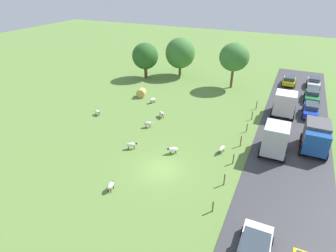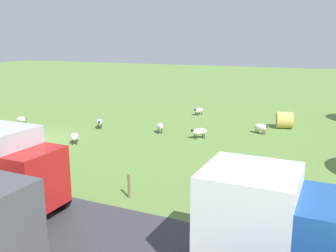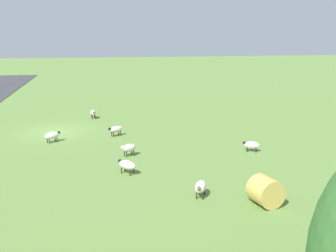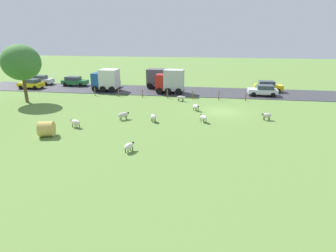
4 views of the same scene
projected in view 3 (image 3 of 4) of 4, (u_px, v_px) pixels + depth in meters
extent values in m
plane|color=olive|center=(56.00, 132.00, 32.23)|extent=(160.00, 160.00, 0.00)
ellipsoid|color=silver|center=(52.00, 135.00, 29.20)|extent=(1.18, 1.04, 0.51)
ellipsoid|color=black|center=(59.00, 133.00, 29.52)|extent=(0.32, 0.30, 0.20)
cylinder|color=#2D2823|center=(55.00, 139.00, 29.58)|extent=(0.07, 0.07, 0.31)
cylinder|color=#2D2823|center=(57.00, 140.00, 29.38)|extent=(0.07, 0.07, 0.31)
cylinder|color=#2D2823|center=(47.00, 141.00, 29.18)|extent=(0.07, 0.07, 0.31)
cylinder|color=#2D2823|center=(49.00, 141.00, 28.98)|extent=(0.07, 0.07, 0.31)
ellipsoid|color=beige|center=(93.00, 113.00, 36.80)|extent=(0.60, 1.00, 0.46)
ellipsoid|color=brown|center=(94.00, 113.00, 36.36)|extent=(0.22, 0.28, 0.20)
cylinder|color=#2D2823|center=(95.00, 117.00, 36.67)|extent=(0.07, 0.07, 0.34)
cylinder|color=#2D2823|center=(92.00, 117.00, 36.60)|extent=(0.07, 0.07, 0.34)
cylinder|color=#2D2823|center=(94.00, 116.00, 37.15)|extent=(0.07, 0.07, 0.34)
cylinder|color=#2D2823|center=(92.00, 116.00, 37.08)|extent=(0.07, 0.07, 0.34)
ellipsoid|color=beige|center=(127.00, 165.00, 22.92)|extent=(1.16, 1.19, 0.50)
ellipsoid|color=black|center=(120.00, 161.00, 23.22)|extent=(0.31, 0.31, 0.20)
cylinder|color=#2D2823|center=(121.00, 171.00, 23.08)|extent=(0.07, 0.07, 0.33)
cylinder|color=#2D2823|center=(125.00, 169.00, 23.30)|extent=(0.07, 0.07, 0.33)
cylinder|color=#2D2823|center=(130.00, 173.00, 22.70)|extent=(0.07, 0.07, 0.33)
cylinder|color=#2D2823|center=(134.00, 172.00, 22.91)|extent=(0.07, 0.07, 0.33)
ellipsoid|color=silver|center=(116.00, 129.00, 30.85)|extent=(1.17, 0.95, 0.44)
ellipsoid|color=black|center=(110.00, 129.00, 30.50)|extent=(0.32, 0.29, 0.20)
cylinder|color=#2D2823|center=(114.00, 135.00, 30.65)|extent=(0.07, 0.07, 0.36)
cylinder|color=#2D2823|center=(112.00, 134.00, 30.83)|extent=(0.07, 0.07, 0.36)
cylinder|color=#2D2823|center=(121.00, 133.00, 31.03)|extent=(0.07, 0.07, 0.36)
cylinder|color=#2D2823|center=(119.00, 133.00, 31.21)|extent=(0.07, 0.07, 0.36)
ellipsoid|color=silver|center=(252.00, 145.00, 27.01)|extent=(1.08, 0.81, 0.46)
ellipsoid|color=black|center=(245.00, 143.00, 27.11)|extent=(0.31, 0.27, 0.20)
cylinder|color=#2D2823|center=(247.00, 150.00, 27.04)|extent=(0.07, 0.07, 0.28)
cylinder|color=#2D2823|center=(247.00, 149.00, 27.27)|extent=(0.07, 0.07, 0.28)
cylinder|color=#2D2823|center=(256.00, 150.00, 26.90)|extent=(0.07, 0.07, 0.28)
cylinder|color=#2D2823|center=(256.00, 149.00, 27.13)|extent=(0.07, 0.07, 0.28)
ellipsoid|color=silver|center=(201.00, 187.00, 19.83)|extent=(0.89, 1.22, 0.52)
ellipsoid|color=brown|center=(199.00, 188.00, 19.31)|extent=(0.26, 0.31, 0.20)
cylinder|color=#2D2823|center=(203.00, 196.00, 19.59)|extent=(0.07, 0.07, 0.31)
cylinder|color=#2D2823|center=(196.00, 196.00, 19.66)|extent=(0.07, 0.07, 0.31)
cylinder|color=#2D2823|center=(204.00, 192.00, 20.17)|extent=(0.07, 0.07, 0.31)
cylinder|color=#2D2823|center=(199.00, 191.00, 20.23)|extent=(0.07, 0.07, 0.31)
ellipsoid|color=beige|center=(129.00, 148.00, 26.10)|extent=(1.07, 0.86, 0.49)
ellipsoid|color=silver|center=(123.00, 147.00, 25.83)|extent=(0.31, 0.28, 0.20)
cylinder|color=#2D2823|center=(127.00, 155.00, 25.93)|extent=(0.07, 0.07, 0.34)
cylinder|color=#2D2823|center=(124.00, 154.00, 26.15)|extent=(0.07, 0.07, 0.34)
cylinder|color=#2D2823|center=(134.00, 153.00, 26.22)|extent=(0.07, 0.07, 0.34)
cylinder|color=#2D2823|center=(132.00, 152.00, 26.44)|extent=(0.07, 0.07, 0.34)
cylinder|color=tan|center=(266.00, 191.00, 18.88)|extent=(1.58, 1.50, 1.32)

